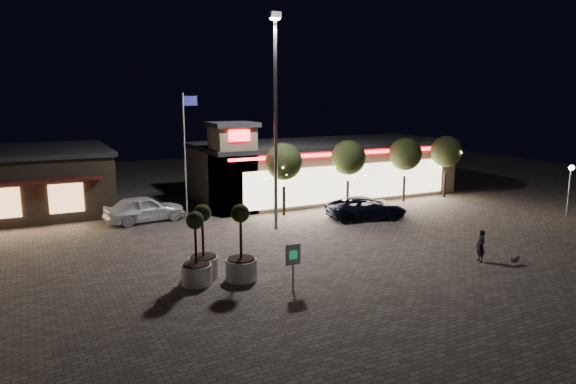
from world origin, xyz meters
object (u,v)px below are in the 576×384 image
planter_mid (241,257)px  planter_left (196,262)px  white_sedan (144,209)px  valet_sign (293,259)px  pickup_truck (366,208)px  pedestrian (481,246)px

planter_mid → planter_left: bearing=170.4°
white_sedan → planter_left: bearing=171.8°
valet_sign → pickup_truck: bearing=42.3°
pickup_truck → white_sedan: bearing=79.1°
pickup_truck → planter_mid: 13.21m
white_sedan → planter_mid: size_ratio=1.48×
pickup_truck → planter_mid: (-11.31, -6.82, 0.30)m
pedestrian → planter_mid: (-11.10, 2.85, 0.25)m
planter_left → valet_sign: planter_left is taller
pickup_truck → valet_sign: 13.46m
white_sedan → valet_sign: bearing=-175.4°
planter_mid → valet_sign: 2.64m
white_sedan → valet_sign: valet_sign is taller
planter_left → planter_mid: size_ratio=0.94×
pedestrian → white_sedan: bearing=-123.0°
pickup_truck → white_sedan: (-12.95, 5.55, 0.12)m
white_sedan → planter_left: size_ratio=1.57×
planter_left → pickup_truck: bearing=26.2°
pickup_truck → pedestrian: (-0.21, -9.66, 0.05)m
planter_left → valet_sign: 4.15m
pickup_truck → planter_left: size_ratio=1.66×
pickup_truck → pedestrian: size_ratio=3.36×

